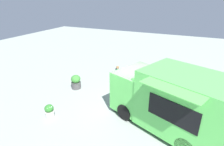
{
  "coord_description": "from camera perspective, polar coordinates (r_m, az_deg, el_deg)",
  "views": [
    {
      "loc": [
        2.21,
        -7.37,
        5.09
      ],
      "look_at": [
        -1.7,
        1.12,
        1.16
      ],
      "focal_mm": 29.4,
      "sensor_mm": 36.0,
      "label": 1
    }
  ],
  "objects": [
    {
      "name": "ground_plane",
      "position": [
        9.22,
        6.8,
        -10.89
      ],
      "size": [
        40.0,
        40.0,
        0.0
      ],
      "primitive_type": "plane",
      "color": "#97A298"
    },
    {
      "name": "food_truck",
      "position": [
        7.8,
        18.13,
        -8.33
      ],
      "size": [
        5.26,
        4.1,
        2.53
      ],
      "color": "#5DCE58",
      "rests_on": "ground_plane"
    },
    {
      "name": "person_customer",
      "position": [
        12.34,
        1.78,
        -0.05
      ],
      "size": [
        0.7,
        0.75,
        0.8
      ],
      "color": "#364362",
      "rests_on": "ground_plane"
    },
    {
      "name": "planter_flowering_near",
      "position": [
        8.9,
        -18.87,
        -11.07
      ],
      "size": [
        0.42,
        0.42,
        0.62
      ],
      "color": "beige",
      "rests_on": "ground_plane"
    },
    {
      "name": "planter_flowering_far",
      "position": [
        11.05,
        -11.14,
        -2.71
      ],
      "size": [
        0.58,
        0.58,
        0.84
      ],
      "color": "#4B4849",
      "rests_on": "ground_plane"
    },
    {
      "name": "trash_bin",
      "position": [
        12.54,
        14.03,
        0.7
      ],
      "size": [
        0.57,
        0.57,
        1.02
      ],
      "color": "black",
      "rests_on": "ground_plane"
    }
  ]
}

